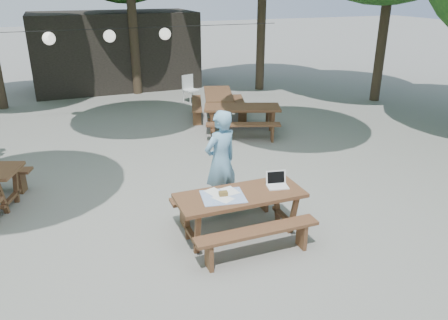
% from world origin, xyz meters
% --- Properties ---
extents(ground, '(80.00, 80.00, 0.00)m').
position_xyz_m(ground, '(0.00, 0.00, 0.00)').
color(ground, slate).
rests_on(ground, ground).
extents(pavilion, '(6.00, 3.00, 2.80)m').
position_xyz_m(pavilion, '(0.50, 10.50, 1.40)').
color(pavilion, black).
rests_on(pavilion, ground).
extents(main_picnic_table, '(2.00, 1.58, 0.75)m').
position_xyz_m(main_picnic_table, '(0.65, -1.43, 0.39)').
color(main_picnic_table, '#4C2B1B').
rests_on(main_picnic_table, ground).
extents(picnic_table_ne, '(2.34, 2.15, 0.75)m').
position_xyz_m(picnic_table_ne, '(2.74, 3.32, 0.39)').
color(picnic_table_ne, '#4C2B1B').
rests_on(picnic_table_ne, ground).
extents(picnic_table_far_e, '(2.07, 2.28, 0.75)m').
position_xyz_m(picnic_table_far_e, '(2.68, 4.97, 0.39)').
color(picnic_table_far_e, '#4C2B1B').
rests_on(picnic_table_far_e, ground).
extents(woman, '(0.78, 0.64, 1.84)m').
position_xyz_m(woman, '(0.68, -0.49, 0.92)').
color(woman, '#73ABD2').
rests_on(woman, ground).
extents(plastic_chair, '(0.56, 0.56, 0.90)m').
position_xyz_m(plastic_chair, '(2.47, 7.09, 0.26)').
color(plastic_chair, white).
rests_on(plastic_chair, ground).
extents(laptop, '(0.37, 0.32, 0.24)m').
position_xyz_m(laptop, '(1.31, -1.38, 0.81)').
color(laptop, white).
rests_on(laptop, main_picnic_table).
extents(tabletop_clutter, '(0.73, 0.66, 0.08)m').
position_xyz_m(tabletop_clutter, '(0.37, -1.42, 0.76)').
color(tabletop_clutter, '#3666BB').
rests_on(tabletop_clutter, main_picnic_table).
extents(paper_lanterns, '(9.00, 0.34, 0.38)m').
position_xyz_m(paper_lanterns, '(-0.19, 6.00, 2.40)').
color(paper_lanterns, black).
rests_on(paper_lanterns, ground).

